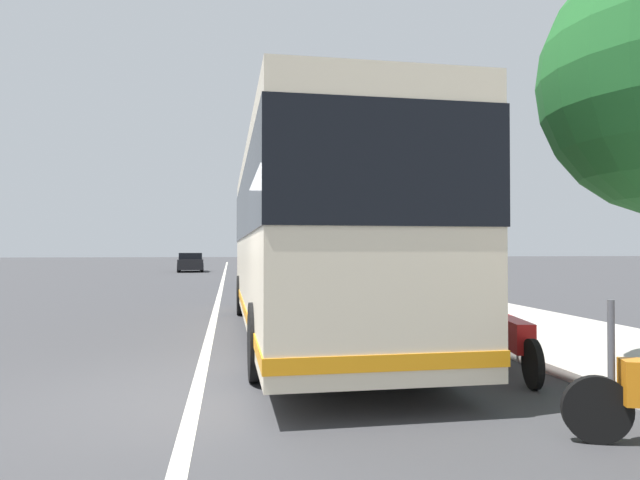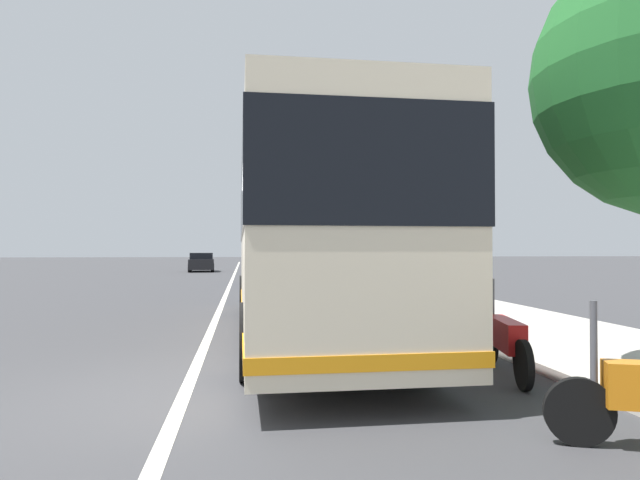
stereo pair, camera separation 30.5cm
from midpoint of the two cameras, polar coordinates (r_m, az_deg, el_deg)
name	(u,v)px [view 2 (the right image)]	position (r m, az deg, el deg)	size (l,w,h in m)	color
ground_plane	(184,395)	(6.71, -12.61, -15.42)	(220.00, 220.00, 0.00)	#38383A
sidewalk_curb	(429,301)	(17.56, 11.79, -6.18)	(110.00, 3.60, 0.14)	#B2ADA3
lane_divider_line	(221,306)	(16.57, -9.70, -6.73)	(110.00, 0.16, 0.01)	silver
coach_bus	(304,232)	(10.69, -0.81, 0.86)	(11.17, 2.58, 3.48)	beige
motorcycle_by_tree	(505,340)	(7.86, 19.76, -9.74)	(2.14, 0.50, 1.25)	black
car_ahead_same_lane	(284,270)	(25.93, -3.42, -3.12)	(4.35, 2.07, 1.45)	navy
car_behind_bus	(201,263)	(41.72, -12.03, -2.31)	(4.02, 2.05, 1.39)	black
utility_pole	(376,196)	(22.88, 6.27, 4.54)	(0.31, 0.31, 7.73)	slate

